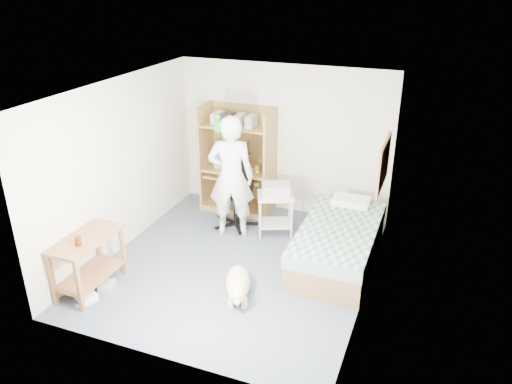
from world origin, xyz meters
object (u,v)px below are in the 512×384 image
computer_hutch (239,164)px  side_desk (88,255)px  dog (238,284)px  office_chair (236,201)px  bed (338,243)px  printer_cart (275,208)px  person (231,177)px

computer_hutch → side_desk: (-0.85, -2.94, -0.33)m
computer_hutch → dog: computer_hutch is taller
computer_hutch → dog: size_ratio=1.92×
side_desk → office_chair: office_chair is taller
office_chair → dog: bearing=-82.6°
bed → dog: bearing=-128.5°
computer_hutch → side_desk: computer_hutch is taller
computer_hutch → bed: (2.00, -1.12, -0.53)m
side_desk → office_chair: bearing=66.3°
dog → printer_cart: (-0.10, 1.75, 0.28)m
computer_hutch → bed: computer_hutch is taller
side_desk → dog: bearing=16.6°
bed → person: (-1.75, 0.24, 0.67)m
dog → computer_hutch: bearing=90.6°
printer_cart → office_chair: bearing=152.7°
person → dog: (0.74, -1.50, -0.80)m
person → printer_cart: (0.63, 0.25, -0.52)m
computer_hutch → dog: (0.99, -2.39, -0.66)m
printer_cart → computer_hutch: bearing=122.0°
side_desk → printer_cart: 2.89m
printer_cart → side_desk: bearing=-149.5°
dog → printer_cart: size_ratio=1.38×
computer_hutch → printer_cart: 1.16m
side_desk → person: (1.10, 2.05, 0.46)m
person → computer_hutch: bearing=-90.6°
printer_cart → bed: bearing=-46.1°
dog → office_chair: bearing=92.1°
computer_hutch → printer_cart: bearing=-35.6°
computer_hutch → bed: bearing=-29.3°
side_desk → person: person is taller
side_desk → dog: side_desk is taller
bed → dog: bed is taller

